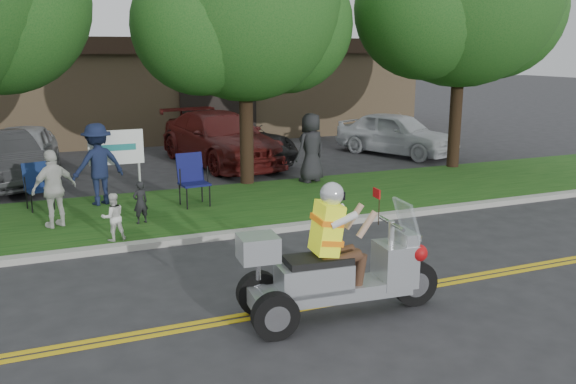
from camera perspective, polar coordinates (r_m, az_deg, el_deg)
name	(u,v)px	position (r m, az deg, el deg)	size (l,w,h in m)	color
ground	(366,282)	(9.77, 7.27, -8.35)	(120.00, 120.00, 0.00)	#28282B
centerline_near	(385,295)	(9.30, 9.06, -9.49)	(60.00, 0.10, 0.01)	gold
centerline_far	(379,291)	(9.43, 8.55, -9.16)	(60.00, 0.10, 0.01)	gold
curb	(290,227)	(12.33, 0.23, -3.32)	(60.00, 0.25, 0.12)	#A8A89E
grass_verge	(255,203)	(14.27, -3.13, -1.06)	(60.00, 4.00, 0.10)	#144412
commercial_building	(192,85)	(27.66, -8.93, 9.84)	(18.00, 8.20, 4.00)	#9E7F5B
tree_mid	(246,14)	(15.95, -3.93, 16.30)	(5.88, 4.80, 7.05)	#332114
business_sign	(116,151)	(14.72, -15.77, 3.68)	(1.25, 0.06, 1.75)	silver
trike_scooter	(333,271)	(8.29, 4.27, -7.38)	(2.89, 1.00, 1.89)	black
lawn_chair_a	(37,183)	(14.60, -22.41, 0.79)	(0.65, 0.67, 1.02)	black
lawn_chair_b	(192,176)	(13.99, -8.97, 1.48)	(0.68, 0.70, 1.17)	black
spectator_adult_right	(54,189)	(12.89, -21.04, 0.29)	(0.91, 0.38, 1.56)	silver
spectator_chair_a	(98,164)	(14.44, -17.36, 2.49)	(1.20, 0.69, 1.86)	#161E3D
spectator_chair_b	(311,148)	(16.21, 2.16, 4.17)	(0.90, 0.58, 1.83)	black
child_left	(140,202)	(12.71, -13.65, -0.94)	(0.32, 0.21, 0.87)	black
child_right	(113,217)	(11.70, -16.05, -2.26)	(0.44, 0.34, 0.90)	white
parked_car_far_left	(22,151)	(19.00, -23.63, 3.53)	(1.74, 4.32, 1.47)	#A0A1A7
parked_car_left	(1,159)	(17.91, -25.25, 2.78)	(1.51, 4.33, 1.43)	#2E2E30
parked_car_mid	(231,141)	(19.59, -5.38, 4.76)	(2.34, 5.08, 1.41)	black
parked_car_right	(220,138)	(19.49, -6.36, 5.01)	(2.28, 5.61, 1.63)	#571614
parked_car_far_right	(396,133)	(21.41, 10.11, 5.42)	(1.74, 4.32, 1.47)	silver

